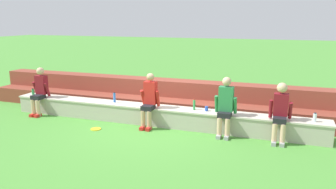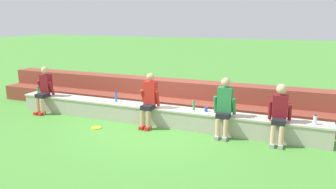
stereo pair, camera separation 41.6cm
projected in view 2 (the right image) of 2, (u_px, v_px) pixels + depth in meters
The scene contains 13 objects.
ground_plane at pixel (152, 127), 8.40m from camera, with size 80.00×80.00×0.00m, color #4C9338.
stone_seating_wall at pixel (155, 114), 8.56m from camera, with size 8.48×0.52×0.49m.
brick_bleachers at pixel (172, 99), 9.62m from camera, with size 11.83×1.17×0.94m.
person_far_left at pixel (44, 89), 9.52m from camera, with size 0.49×0.58×1.36m.
person_left_of_center at pixel (149, 99), 8.25m from camera, with size 0.49×0.56×1.38m.
person_center at pixel (224, 106), 7.52m from camera, with size 0.52×0.49×1.40m.
person_right_of_center at pixel (279, 112), 7.09m from camera, with size 0.49×0.56×1.34m.
water_bottle_near_right at pixel (38, 91), 9.91m from camera, with size 0.08×0.08×0.21m.
water_bottle_near_left at pixel (315, 120), 7.02m from camera, with size 0.08×0.08×0.21m.
water_bottle_center_gap at pixel (116, 97), 8.95m from camera, with size 0.07×0.07×0.28m.
water_bottle_mid_left at pixel (194, 105), 8.10m from camera, with size 0.06×0.06×0.28m.
plastic_cup_middle at pixel (206, 109), 8.00m from camera, with size 0.08×0.08×0.12m, color blue.
frisbee at pixel (96, 128), 8.28m from camera, with size 0.26×0.26×0.02m, color yellow.
Camera 2 is at (3.45, -7.22, 2.70)m, focal length 34.81 mm.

